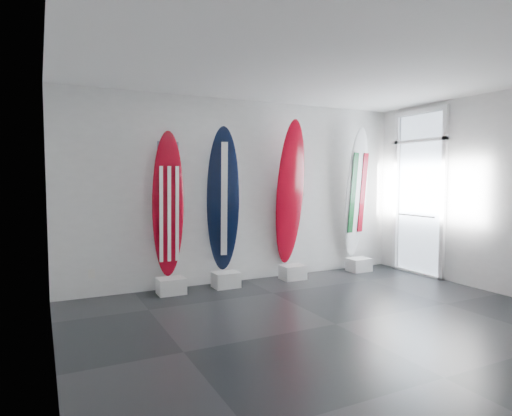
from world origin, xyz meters
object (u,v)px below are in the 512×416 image
surfboard_usa (168,205)px  surfboard_italy (357,193)px  surfboard_navy (223,200)px  surfboard_swiss (290,193)px

surfboard_usa → surfboard_italy: (3.54, 0.00, 0.11)m
surfboard_navy → surfboard_swiss: size_ratio=0.92×
surfboard_navy → surfboard_swiss: 1.23m
surfboard_usa → surfboard_navy: size_ratio=0.95×
surfboard_usa → surfboard_navy: (0.88, 0.00, 0.05)m
surfboard_usa → surfboard_italy: size_ratio=0.90×
surfboard_usa → surfboard_navy: bearing=-4.5°
surfboard_navy → surfboard_italy: size_ratio=0.95×
surfboard_italy → surfboard_navy: bearing=171.5°
surfboard_usa → surfboard_navy: surfboard_navy is taller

